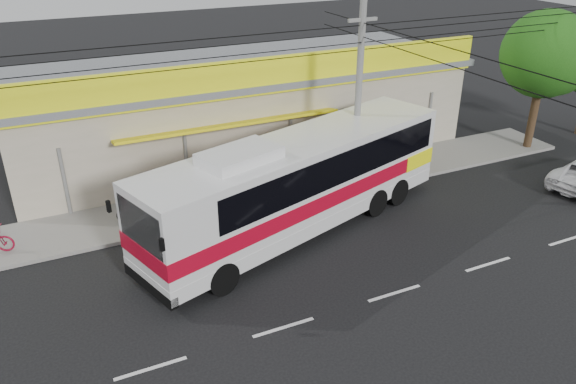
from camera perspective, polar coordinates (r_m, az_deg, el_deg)
name	(u,v)px	position (r m, az deg, el deg)	size (l,w,h in m)	color
ground	(355,256)	(20.68, 6.77, -6.45)	(120.00, 120.00, 0.00)	black
sidewalk	(285,189)	(25.24, -0.29, 0.35)	(30.00, 3.20, 0.15)	gray
lane_markings	(394,293)	(19.00, 10.74, -10.08)	(50.00, 0.12, 0.01)	silver
storefront_building	(240,107)	(29.18, -4.95, 8.61)	(22.60, 9.20, 5.70)	#A9A188
coach_bus	(303,177)	(21.27, 1.58, 1.54)	(13.66, 6.85, 4.15)	silver
motorbike_dark	(133,207)	(23.40, -15.49, -1.45)	(0.43, 1.51, 0.91)	black
utility_pole	(362,36)	(22.68, 7.50, 15.39)	(34.00, 14.00, 8.38)	#5D5D5B
tree_near	(548,57)	(31.16, 24.90, 12.31)	(4.32, 4.32, 7.16)	#321F14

